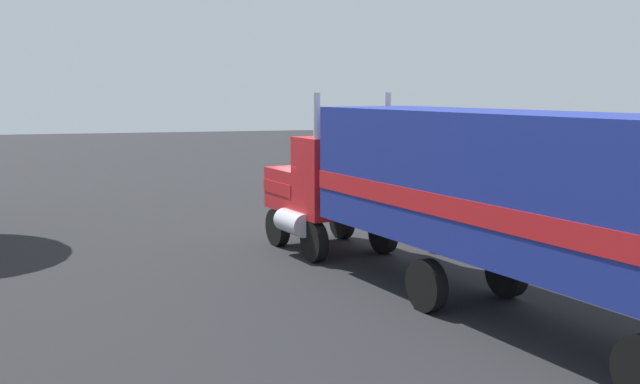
% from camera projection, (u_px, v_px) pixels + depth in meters
% --- Properties ---
extents(ground_plane, '(120.00, 120.00, 0.00)m').
position_uv_depth(ground_plane, '(325.00, 245.00, 21.33)').
color(ground_plane, '#232326').
extents(lane_stripe_near, '(4.31, 1.21, 0.01)m').
position_uv_depth(lane_stripe_near, '(469.00, 255.00, 19.92)').
color(lane_stripe_near, silver).
rests_on(lane_stripe_near, ground_plane).
extents(lane_stripe_mid, '(4.35, 1.01, 0.01)m').
position_uv_depth(lane_stripe_mid, '(611.00, 269.00, 18.38)').
color(lane_stripe_mid, silver).
rests_on(lane_stripe_mid, ground_plane).
extents(lane_stripe_far, '(4.29, 1.31, 0.01)m').
position_uv_depth(lane_stripe_far, '(558.00, 220.00, 25.29)').
color(lane_stripe_far, silver).
rests_on(lane_stripe_far, ground_plane).
extents(semi_truck, '(14.35, 5.77, 4.50)m').
position_uv_depth(semi_truck, '(467.00, 187.00, 15.19)').
color(semi_truck, red).
rests_on(semi_truck, ground_plane).
extents(person_bystander, '(0.34, 0.46, 1.63)m').
position_uv_depth(person_bystander, '(435.00, 222.00, 20.13)').
color(person_bystander, '#2D3347').
rests_on(person_bystander, ground_plane).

